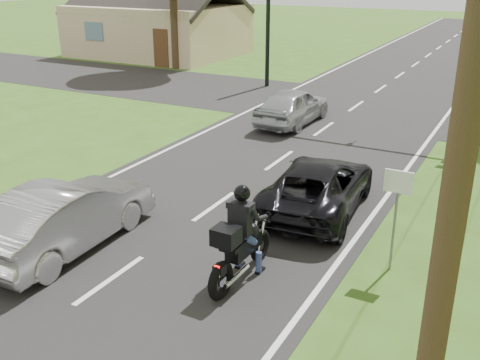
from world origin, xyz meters
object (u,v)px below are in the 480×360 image
at_px(sign_white, 397,196).
at_px(dark_suv, 318,186).
at_px(silver_sedan, 66,216).
at_px(utility_pole_near, 477,51).
at_px(silver_suv, 292,106).
at_px(sign_green, 466,108).
at_px(motorcycle_rider, 240,244).
at_px(traffic_signal, 441,13).

bearing_deg(sign_white, dark_suv, 138.44).
bearing_deg(silver_sedan, utility_pole_near, 159.14).
distance_m(silver_suv, utility_pole_near, 16.61).
relative_size(utility_pole_near, sign_green, 4.71).
xyz_separation_m(motorcycle_rider, sign_white, (2.49, 1.76, 0.82)).
bearing_deg(dark_suv, motorcycle_rider, 82.56).
height_order(traffic_signal, sign_white, traffic_signal).
height_order(motorcycle_rider, silver_suv, motorcycle_rider).
xyz_separation_m(silver_sedan, silver_suv, (0.35, 11.47, -0.03)).
bearing_deg(silver_sedan, motorcycle_rider, -174.06).
distance_m(silver_sedan, traffic_signal, 14.65).
relative_size(silver_sedan, silver_suv, 1.08).
bearing_deg(dark_suv, traffic_signal, -101.40).
distance_m(silver_suv, sign_green, 6.41).
distance_m(dark_suv, silver_sedan, 5.98).
bearing_deg(sign_white, sign_green, 88.57).
height_order(motorcycle_rider, dark_suv, motorcycle_rider).
relative_size(dark_suv, sign_white, 2.13).
xyz_separation_m(traffic_signal, sign_white, (1.36, -11.02, -2.54)).
relative_size(silver_sedan, utility_pole_near, 0.44).
height_order(motorcycle_rider, utility_pole_near, utility_pole_near).
height_order(motorcycle_rider, traffic_signal, traffic_signal).
bearing_deg(utility_pole_near, traffic_signal, 100.14).
bearing_deg(silver_sedan, traffic_signal, -112.88).
relative_size(utility_pole_near, sign_white, 4.71).
xyz_separation_m(motorcycle_rider, utility_pole_near, (3.99, -3.22, 4.31)).
bearing_deg(utility_pole_near, silver_sedan, 161.35).
bearing_deg(silver_sedan, silver_suv, -93.95).
bearing_deg(silver_suv, sign_green, 171.00).
xyz_separation_m(dark_suv, silver_suv, (-3.71, 7.08, 0.07)).
xyz_separation_m(dark_suv, sign_green, (2.54, 5.93, 0.96)).
bearing_deg(utility_pole_near, sign_white, 106.76).
relative_size(traffic_signal, sign_white, 3.00).
relative_size(dark_suv, sign_green, 2.13).
relative_size(dark_suv, utility_pole_near, 0.45).
height_order(silver_sedan, sign_white, sign_white).
height_order(dark_suv, utility_pole_near, utility_pole_near).
height_order(dark_suv, sign_green, sign_green).
height_order(dark_suv, silver_sedan, silver_sedan).
relative_size(silver_suv, sign_green, 1.93).
relative_size(motorcycle_rider, silver_sedan, 0.52).
height_order(dark_suv, silver_suv, silver_suv).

